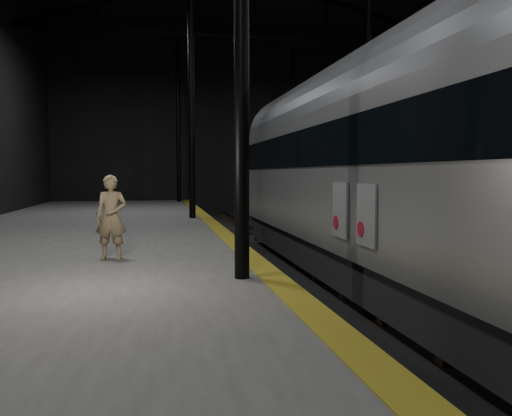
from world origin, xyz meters
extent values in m
plane|color=black|center=(0.00, 0.00, 0.00)|extent=(44.00, 44.00, 0.00)
cube|color=#4E4E4B|center=(-7.50, 0.00, 0.50)|extent=(9.00, 43.80, 1.00)
cube|color=olive|center=(-3.25, 0.00, 1.00)|extent=(0.50, 43.80, 0.01)
cube|color=#3F3328|center=(-0.72, 0.00, 0.17)|extent=(0.08, 43.00, 0.14)
cube|color=#3F3328|center=(0.72, 0.00, 0.17)|extent=(0.08, 43.00, 0.14)
cube|color=black|center=(0.00, 0.00, 0.06)|extent=(2.40, 42.00, 0.12)
cylinder|color=black|center=(-3.80, 8.00, 6.00)|extent=(0.26, 0.26, 10.00)
cylinder|color=black|center=(3.80, 8.00, 6.00)|extent=(0.26, 0.26, 10.00)
cylinder|color=black|center=(-3.80, 20.00, 6.00)|extent=(0.26, 0.26, 10.00)
cylinder|color=black|center=(3.80, 20.00, 6.00)|extent=(0.26, 0.26, 10.00)
cube|color=black|center=(0.00, 14.00, 10.00)|extent=(23.60, 0.15, 0.18)
cube|color=#A6AAAE|center=(0.00, -3.13, 2.72)|extent=(3.09, 21.34, 3.20)
cube|color=black|center=(0.00, -3.13, 0.71)|extent=(2.83, 20.91, 0.91)
cube|color=black|center=(0.00, -3.13, 3.47)|extent=(3.16, 21.02, 0.96)
cylinder|color=slate|center=(0.00, -3.13, 4.32)|extent=(3.03, 21.12, 3.03)
cube|color=black|center=(0.00, 4.34, 0.32)|extent=(1.92, 2.35, 0.37)
cube|color=silver|center=(-1.58, -4.20, 2.08)|extent=(0.04, 0.80, 1.12)
cube|color=silver|center=(-1.58, -2.92, 2.08)|extent=(0.04, 0.80, 1.12)
cylinder|color=maroon|center=(-1.60, -4.01, 1.81)|extent=(0.03, 0.28, 0.28)
cylinder|color=maroon|center=(-1.60, -2.73, 1.81)|extent=(0.03, 0.28, 0.28)
imported|color=tan|center=(-6.20, -1.53, 1.90)|extent=(0.72, 0.54, 1.80)
camera|label=1|loc=(-5.26, -12.50, 2.83)|focal=35.00mm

